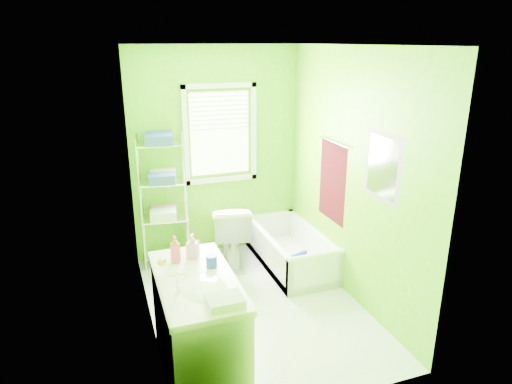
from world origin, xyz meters
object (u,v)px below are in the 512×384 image
object	(u,v)px
toilet	(231,233)
wire_shelf_unit	(164,186)
bathtub	(291,254)
vanity	(198,324)

from	to	relation	value
toilet	wire_shelf_unit	distance (m)	0.99
toilet	bathtub	bearing A→B (deg)	167.42
toilet	wire_shelf_unit	bearing A→B (deg)	-7.37
vanity	wire_shelf_unit	distance (m)	2.14
wire_shelf_unit	vanity	bearing A→B (deg)	-91.84
bathtub	vanity	world-z (taller)	vanity
bathtub	toilet	xyz separation A→B (m)	(-0.67, 0.31, 0.25)
vanity	wire_shelf_unit	size ratio (longest dim) A/B	0.72
vanity	wire_shelf_unit	world-z (taller)	wire_shelf_unit
toilet	vanity	xyz separation A→B (m)	(-0.80, -1.81, 0.07)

